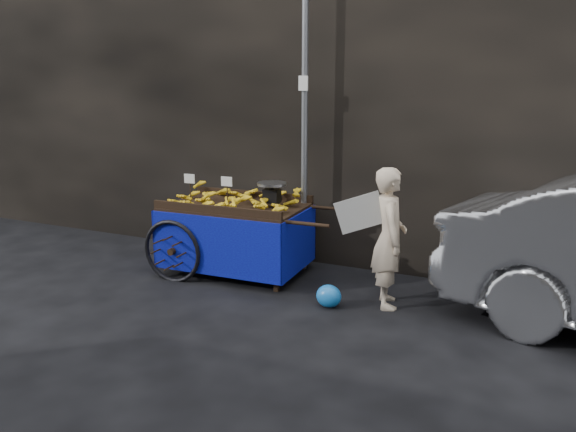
% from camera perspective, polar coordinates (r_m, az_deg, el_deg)
% --- Properties ---
extents(ground, '(80.00, 80.00, 0.00)m').
position_cam_1_polar(ground, '(6.55, -5.39, -8.24)').
color(ground, black).
rests_on(ground, ground).
extents(building_wall, '(13.50, 2.00, 5.00)m').
position_cam_1_polar(building_wall, '(8.29, 5.98, 13.98)').
color(building_wall, black).
rests_on(building_wall, ground).
extents(street_pole, '(0.12, 0.10, 4.00)m').
position_cam_1_polar(street_pole, '(7.12, 1.70, 10.17)').
color(street_pole, slate).
rests_on(street_pole, ground).
extents(banana_cart, '(2.43, 1.24, 1.30)m').
position_cam_1_polar(banana_cart, '(7.18, -5.73, 0.42)').
color(banana_cart, black).
rests_on(banana_cart, ground).
extents(vendor, '(0.87, 0.66, 1.54)m').
position_cam_1_polar(vendor, '(6.17, 10.23, -2.18)').
color(vendor, beige).
rests_on(vendor, ground).
extents(plastic_bag, '(0.28, 0.23, 0.25)m').
position_cam_1_polar(plastic_bag, '(6.23, 4.16, -8.12)').
color(plastic_bag, blue).
rests_on(plastic_bag, ground).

